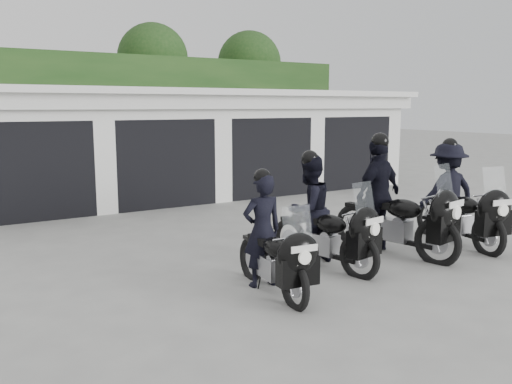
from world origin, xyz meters
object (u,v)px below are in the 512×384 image
police_bike_b (318,217)px  police_bike_c (388,201)px  police_bike_d (454,198)px  police_bike_a (271,243)px

police_bike_b → police_bike_c: 1.52m
police_bike_d → police_bike_a: bearing=-162.9°
police_bike_b → police_bike_c: size_ratio=0.89×
police_bike_c → police_bike_d: (1.53, -0.14, -0.05)m
police_bike_c → police_bike_a: bearing=-179.1°
police_bike_b → police_bike_c: bearing=-10.7°
police_bike_a → police_bike_d: size_ratio=0.87×
police_bike_b → police_bike_c: police_bike_c is taller
police_bike_a → police_bike_c: bearing=18.9°
police_bike_a → police_bike_c: size_ratio=0.82×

